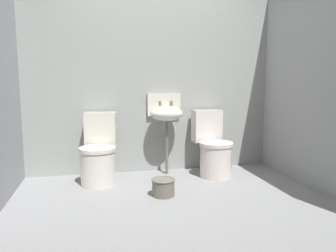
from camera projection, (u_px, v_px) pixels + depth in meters
The scene contains 7 objects.
ground_plane at pixel (175, 209), 3.04m from camera, with size 3.48×2.83×0.08m, color gray.
wall_back at pixel (151, 83), 4.11m from camera, with size 3.48×0.10×2.23m, color #969A95.
wall_right at pixel (325, 84), 3.33m from camera, with size 0.10×2.63×2.23m, color gray.
toilet_left at pixel (99, 154), 3.68m from camera, with size 0.46×0.64×0.78m.
toilet_right at pixel (213, 149), 3.98m from camera, with size 0.42×0.61×0.78m.
sink at pixel (166, 113), 3.98m from camera, with size 0.42×0.35×0.99m.
bucket at pixel (163, 187), 3.27m from camera, with size 0.24×0.24×0.17m.
Camera 1 is at (-0.70, -2.83, 1.14)m, focal length 34.93 mm.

